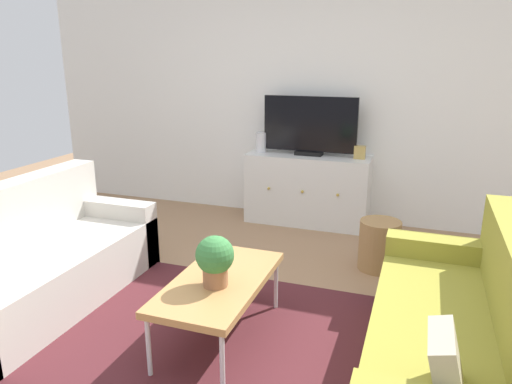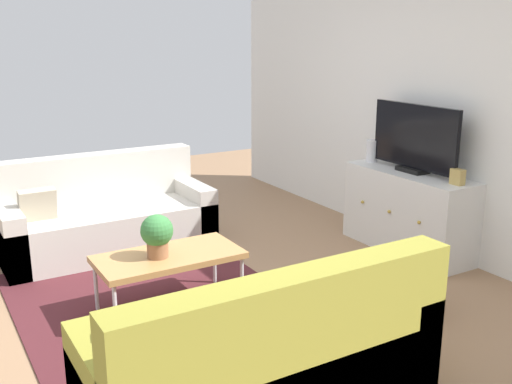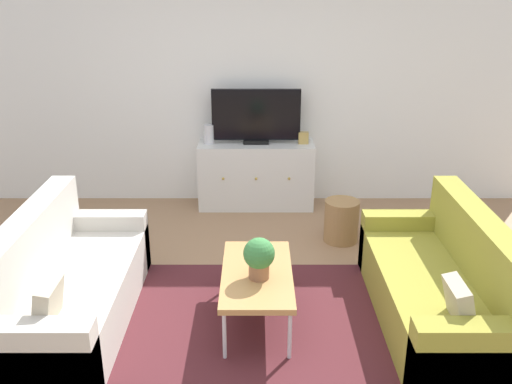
% 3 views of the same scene
% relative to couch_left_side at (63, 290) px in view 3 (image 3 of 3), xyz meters
% --- Properties ---
extents(ground_plane, '(10.00, 10.00, 0.00)m').
position_rel_couch_left_side_xyz_m(ground_plane, '(1.44, 0.10, -0.28)').
color(ground_plane, '#997251').
extents(wall_back, '(6.40, 0.12, 2.70)m').
position_rel_couch_left_side_xyz_m(wall_back, '(1.44, 2.65, 1.07)').
color(wall_back, white).
rests_on(wall_back, ground_plane).
extents(area_rug, '(2.50, 1.90, 0.01)m').
position_rel_couch_left_side_xyz_m(area_rug, '(1.44, -0.05, -0.28)').
color(area_rug, '#4C1E23').
rests_on(area_rug, ground_plane).
extents(couch_left_side, '(0.80, 1.86, 0.86)m').
position_rel_couch_left_side_xyz_m(couch_left_side, '(0.00, 0.00, 0.00)').
color(couch_left_side, beige).
rests_on(couch_left_side, ground_plane).
extents(couch_right_side, '(0.80, 1.86, 0.86)m').
position_rel_couch_left_side_xyz_m(couch_right_side, '(2.87, 0.00, 0.00)').
color(couch_right_side, olive).
rests_on(couch_right_side, ground_plane).
extents(coffee_table, '(0.52, 1.03, 0.42)m').
position_rel_couch_left_side_xyz_m(coffee_table, '(1.46, 0.04, 0.10)').
color(coffee_table, '#B7844C').
rests_on(coffee_table, ground_plane).
extents(potted_plant, '(0.23, 0.23, 0.31)m').
position_rel_couch_left_side_xyz_m(potted_plant, '(1.47, -0.05, 0.31)').
color(potted_plant, '#936042').
rests_on(potted_plant, coffee_table).
extents(tv_console, '(1.29, 0.47, 0.74)m').
position_rel_couch_left_side_xyz_m(tv_console, '(1.45, 2.37, 0.09)').
color(tv_console, silver).
rests_on(tv_console, ground_plane).
extents(flat_screen_tv, '(0.97, 0.16, 0.60)m').
position_rel_couch_left_side_xyz_m(flat_screen_tv, '(1.45, 2.39, 0.76)').
color(flat_screen_tv, black).
rests_on(flat_screen_tv, tv_console).
extents(glass_vase, '(0.11, 0.11, 0.21)m').
position_rel_couch_left_side_xyz_m(glass_vase, '(0.93, 2.37, 0.56)').
color(glass_vase, silver).
rests_on(glass_vase, tv_console).
extents(mantel_clock, '(0.11, 0.07, 0.13)m').
position_rel_couch_left_side_xyz_m(mantel_clock, '(1.98, 2.37, 0.52)').
color(mantel_clock, tan).
rests_on(mantel_clock, tv_console).
extents(wicker_basket, '(0.34, 0.34, 0.42)m').
position_rel_couch_left_side_xyz_m(wicker_basket, '(2.30, 1.44, -0.07)').
color(wicker_basket, '#9E7547').
rests_on(wicker_basket, ground_plane).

